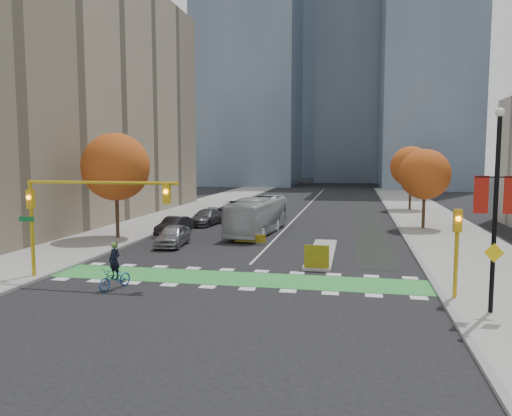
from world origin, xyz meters
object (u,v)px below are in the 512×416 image
at_px(tree_east_near, 425,174).
at_px(parked_car_b, 174,226).
at_px(parked_car_c, 206,217).
at_px(parked_car_d, 234,209).
at_px(hazard_board, 317,257).
at_px(tree_west, 116,167).
at_px(traffic_signal_east, 457,240).
at_px(cyclist, 115,273).
at_px(parked_car_a, 173,235).
at_px(bus, 258,216).
at_px(traffic_signal_west, 76,203).
at_px(banner_lamppost, 496,202).
at_px(tree_east_far, 411,167).

distance_m(tree_east_near, parked_car_b, 22.04).
bearing_deg(parked_car_c, parked_car_d, 90.31).
relative_size(hazard_board, tree_west, 0.17).
bearing_deg(traffic_signal_east, cyclist, -175.90).
xyz_separation_m(parked_car_a, parked_car_c, (-0.89, 11.18, -0.03)).
height_order(parked_car_a, parked_car_c, parked_car_a).
bearing_deg(bus, hazard_board, -60.67).
bearing_deg(parked_car_d, traffic_signal_west, -92.41).
bearing_deg(bus, parked_car_b, -158.67).
bearing_deg(bus, parked_car_d, 117.56).
xyz_separation_m(banner_lamppost, bus, (-13.37, 19.49, -3.10)).
distance_m(cyclist, parked_car_d, 30.12).
height_order(tree_west, parked_car_b, tree_west).
relative_size(traffic_signal_west, parked_car_a, 1.89).
relative_size(cyclist, parked_car_b, 0.52).
relative_size(hazard_board, parked_car_c, 0.28).
bearing_deg(parked_car_a, banner_lamppost, -38.94).
distance_m(tree_east_near, cyclist, 29.57).
relative_size(traffic_signal_east, banner_lamppost, 0.50).
xyz_separation_m(cyclist, parked_car_c, (-2.34, 22.82, -0.04)).
xyz_separation_m(tree_west, tree_east_near, (24.00, 10.00, -0.75)).
distance_m(traffic_signal_west, parked_car_b, 15.88).
height_order(tree_east_near, parked_car_b, tree_east_near).
bearing_deg(tree_east_near, cyclist, -126.17).
bearing_deg(parked_car_a, traffic_signal_west, -100.96).
bearing_deg(cyclist, tree_east_near, 72.51).
bearing_deg(parked_car_a, hazard_board, -32.90).
xyz_separation_m(bus, parked_car_b, (-6.62, -1.98, -0.78)).
relative_size(tree_east_far, parked_car_a, 1.69).
xyz_separation_m(tree_east_far, parked_car_c, (-20.12, -16.81, -4.50)).
distance_m(banner_lamppost, cyclist, 17.24).
xyz_separation_m(bus, parked_car_a, (-4.86, -6.98, -0.74)).
xyz_separation_m(tree_east_near, bus, (-13.87, -5.01, -3.35)).
bearing_deg(parked_car_b, bus, 21.96).
xyz_separation_m(bus, parked_car_d, (-4.84, 11.46, -0.69)).
distance_m(tree_west, traffic_signal_west, 13.25).
bearing_deg(bus, tree_west, -149.10).
bearing_deg(parked_car_b, traffic_signal_west, -82.64).
relative_size(tree_east_near, parked_car_b, 1.58).
bearing_deg(parked_car_d, traffic_signal_east, -59.28).
xyz_separation_m(hazard_board, parked_car_b, (-12.49, 10.81, -0.06)).
xyz_separation_m(tree_east_near, banner_lamppost, (-0.50, -24.50, -0.25)).
bearing_deg(traffic_signal_east, parked_car_c, 129.88).
distance_m(traffic_signal_west, parked_car_a, 11.08).
bearing_deg(cyclist, bus, 98.30).
relative_size(hazard_board, parked_car_d, 0.24).
height_order(tree_east_near, banner_lamppost, banner_lamppost).
xyz_separation_m(parked_car_b, parked_car_d, (1.78, 13.44, 0.08)).
bearing_deg(tree_east_near, hazard_board, -114.20).
height_order(hazard_board, banner_lamppost, banner_lamppost).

